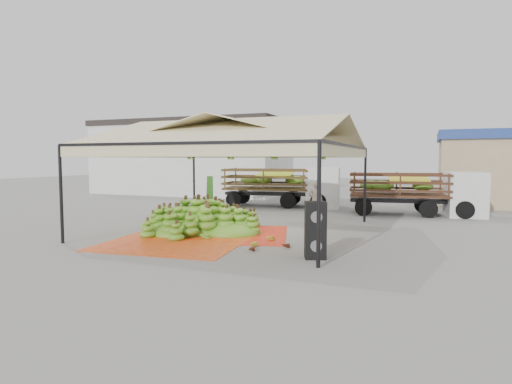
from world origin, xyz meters
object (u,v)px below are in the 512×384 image
at_px(vendor, 315,201).
at_px(truck_right, 420,188).
at_px(speaker_stack, 315,230).
at_px(banana_heap, 200,214).
at_px(truck_left, 286,183).

xyz_separation_m(vendor, truck_right, (4.01, 3.65, 0.38)).
distance_m(speaker_stack, truck_right, 10.51).
xyz_separation_m(speaker_stack, vendor, (-1.63, 6.58, 0.11)).
distance_m(banana_heap, truck_right, 10.48).
relative_size(speaker_stack, truck_right, 0.25).
relative_size(vendor, truck_left, 0.26).
xyz_separation_m(vendor, truck_left, (-2.80, 4.74, 0.46)).
bearing_deg(speaker_stack, banana_heap, 130.32).
bearing_deg(truck_right, truck_left, 162.87).
xyz_separation_m(banana_heap, truck_right, (7.38, 7.40, 0.66)).
relative_size(banana_heap, vendor, 3.10).
bearing_deg(speaker_stack, truck_right, 56.67).
distance_m(vendor, truck_right, 5.44).
distance_m(speaker_stack, vendor, 6.78).
bearing_deg(truck_left, banana_heap, -102.23).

